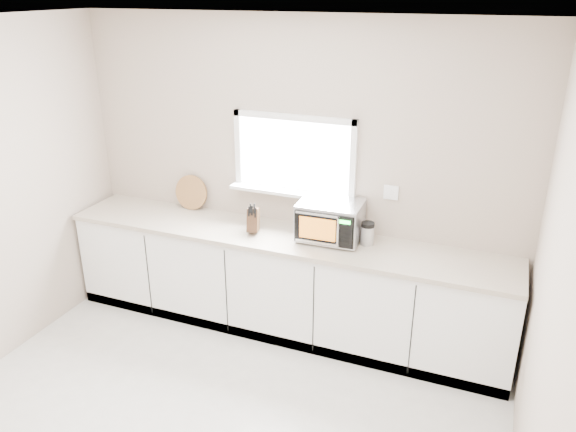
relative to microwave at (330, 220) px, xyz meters
The scene contains 7 objects.
back_wall 0.54m from the microwave, 150.34° to the left, with size 4.00×0.17×2.70m.
cabinets 0.77m from the microwave, behind, with size 3.92×0.60×0.88m, color white.
countertop 0.46m from the microwave, 169.57° to the right, with size 3.92×0.64×0.04m, color #B4A494.
microwave is the anchor object (origin of this frame).
knife_block 0.66m from the microwave, behind, with size 0.14×0.21×0.28m.
cutting_board 1.44m from the microwave, behind, with size 0.33×0.33×0.02m, color #A97541.
coffee_grinder 0.32m from the microwave, ahead, with size 0.12×0.12×0.20m.
Camera 1 is at (1.67, -2.33, 2.89)m, focal length 35.00 mm.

